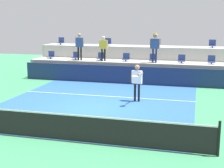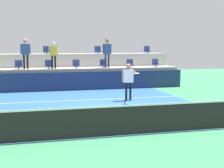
% 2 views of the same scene
% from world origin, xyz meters
% --- Properties ---
extents(ground_plane, '(40.00, 40.00, 0.00)m').
position_xyz_m(ground_plane, '(0.00, 0.00, 0.00)').
color(ground_plane, '#388456').
extents(court_inner_paint, '(9.00, 10.00, 0.01)m').
position_xyz_m(court_inner_paint, '(0.00, 1.00, 0.00)').
color(court_inner_paint, '#285693').
rests_on(court_inner_paint, ground_plane).
extents(court_service_line, '(9.00, 0.06, 0.00)m').
position_xyz_m(court_service_line, '(0.00, 2.40, 0.01)').
color(court_service_line, white).
rests_on(court_service_line, ground_plane).
extents(tennis_net, '(10.48, 0.08, 1.07)m').
position_xyz_m(tennis_net, '(0.00, -4.00, 0.50)').
color(tennis_net, black).
rests_on(tennis_net, ground_plane).
extents(sponsor_backboard, '(13.00, 0.16, 1.10)m').
position_xyz_m(sponsor_backboard, '(0.00, 6.00, 0.55)').
color(sponsor_backboard, navy).
rests_on(sponsor_backboard, ground_plane).
extents(seating_tier_lower, '(13.00, 1.80, 1.25)m').
position_xyz_m(seating_tier_lower, '(0.00, 7.30, 0.62)').
color(seating_tier_lower, '#ADAAA3').
rests_on(seating_tier_lower, ground_plane).
extents(seating_tier_upper, '(13.00, 1.80, 2.10)m').
position_xyz_m(seating_tier_upper, '(0.00, 9.10, 1.05)').
color(seating_tier_upper, '#ADAAA3').
rests_on(seating_tier_upper, ground_plane).
extents(stadium_chair_lower_left, '(0.44, 0.40, 0.52)m').
position_xyz_m(stadium_chair_lower_left, '(-3.52, 7.23, 1.46)').
color(stadium_chair_lower_left, '#2D2D33').
rests_on(stadium_chair_lower_left, seating_tier_lower).
extents(stadium_chair_lower_mid_left, '(0.44, 0.40, 0.52)m').
position_xyz_m(stadium_chair_lower_mid_left, '(-1.74, 7.23, 1.46)').
color(stadium_chair_lower_mid_left, '#2D2D33').
rests_on(stadium_chair_lower_mid_left, seating_tier_lower).
extents(stadium_chair_lower_center, '(0.44, 0.40, 0.52)m').
position_xyz_m(stadium_chair_lower_center, '(-0.04, 7.23, 1.46)').
color(stadium_chair_lower_center, '#2D2D33').
rests_on(stadium_chair_lower_center, seating_tier_lower).
extents(stadium_chair_lower_mid_right, '(0.44, 0.40, 0.52)m').
position_xyz_m(stadium_chair_lower_mid_right, '(1.73, 7.23, 1.46)').
color(stadium_chair_lower_mid_right, '#2D2D33').
rests_on(stadium_chair_lower_mid_right, seating_tier_lower).
extents(stadium_chair_lower_right, '(0.44, 0.40, 0.52)m').
position_xyz_m(stadium_chair_lower_right, '(3.52, 7.23, 1.46)').
color(stadium_chair_lower_right, '#2D2D33').
rests_on(stadium_chair_lower_right, seating_tier_lower).
extents(stadium_chair_lower_far_right, '(0.44, 0.40, 0.52)m').
position_xyz_m(stadium_chair_lower_far_right, '(5.31, 7.23, 1.46)').
color(stadium_chair_lower_far_right, '#2D2D33').
rests_on(stadium_chair_lower_far_right, seating_tier_lower).
extents(stadium_chair_upper_left, '(0.44, 0.40, 0.52)m').
position_xyz_m(stadium_chair_upper_left, '(-1.76, 9.03, 2.31)').
color(stadium_chair_upper_left, '#2D2D33').
rests_on(stadium_chair_upper_left, seating_tier_upper).
extents(stadium_chair_upper_right, '(0.44, 0.40, 0.52)m').
position_xyz_m(stadium_chair_upper_right, '(1.74, 9.03, 2.31)').
color(stadium_chair_upper_right, '#2D2D33').
rests_on(stadium_chair_upper_right, seating_tier_upper).
extents(stadium_chair_upper_far_right, '(0.44, 0.40, 0.52)m').
position_xyz_m(stadium_chair_upper_far_right, '(5.38, 9.03, 2.31)').
color(stadium_chair_upper_far_right, '#2D2D33').
rests_on(stadium_chair_upper_far_right, seating_tier_upper).
extents(tennis_player, '(0.61, 1.29, 1.79)m').
position_xyz_m(tennis_player, '(1.72, 1.77, 1.11)').
color(tennis_player, black).
rests_on(tennis_player, ground_plane).
extents(spectator_leaning_on_rail, '(0.62, 0.26, 1.79)m').
position_xyz_m(spectator_leaning_on_rail, '(-3.09, 6.85, 2.34)').
color(spectator_leaning_on_rail, black).
rests_on(spectator_leaning_on_rail, seating_tier_lower).
extents(spectator_in_white, '(0.58, 0.24, 1.62)m').
position_xyz_m(spectator_in_white, '(-1.45, 6.85, 2.22)').
color(spectator_in_white, black).
rests_on(spectator_in_white, seating_tier_lower).
extents(spectator_with_hat, '(0.62, 0.47, 1.84)m').
position_xyz_m(spectator_with_hat, '(1.87, 6.85, 2.39)').
color(spectator_with_hat, navy).
rests_on(spectator_with_hat, seating_tier_lower).
extents(tennis_ball, '(0.07, 0.07, 0.07)m').
position_xyz_m(tennis_ball, '(1.67, 0.84, 1.39)').
color(tennis_ball, '#CCE033').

